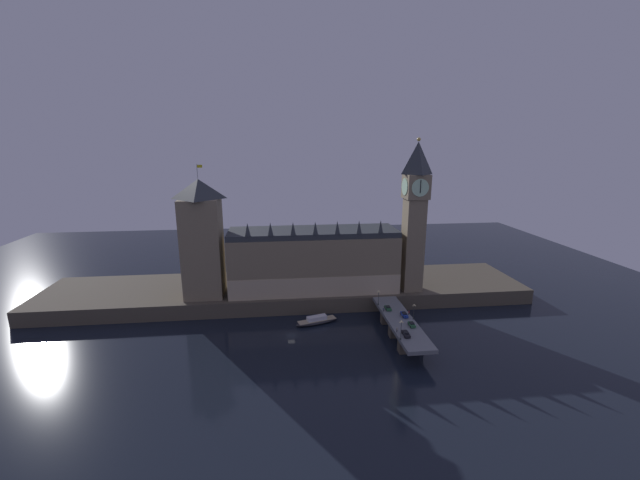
{
  "coord_description": "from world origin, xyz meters",
  "views": [
    {
      "loc": [
        -4.34,
        -136.06,
        70.73
      ],
      "look_at": [
        13.2,
        20.0,
        32.16
      ],
      "focal_mm": 22.0,
      "sensor_mm": 36.0,
      "label": 1
    }
  ],
  "objects_px": {
    "street_lamp_mid": "(414,310)",
    "street_lamp_near": "(401,328)",
    "victoria_tower": "(202,238)",
    "clock_tower": "(415,212)",
    "car_southbound_trail": "(404,315)",
    "boat_upstream": "(317,321)",
    "car_northbound_trail": "(406,334)",
    "car_southbound_lead": "(412,324)",
    "pedestrian_mid_walk": "(409,313)",
    "car_northbound_lead": "(388,308)",
    "street_lamp_far": "(379,296)",
    "pedestrian_far_rail": "(384,309)",
    "pedestrian_near_rail": "(397,330)"
  },
  "relations": [
    {
      "from": "car_northbound_lead",
      "to": "car_southbound_lead",
      "type": "height_order",
      "value": "car_southbound_lead"
    },
    {
      "from": "car_northbound_lead",
      "to": "pedestrian_mid_walk",
      "type": "bearing_deg",
      "value": -40.28
    },
    {
      "from": "pedestrian_far_rail",
      "to": "street_lamp_mid",
      "type": "relative_size",
      "value": 0.28
    },
    {
      "from": "car_northbound_trail",
      "to": "pedestrian_far_rail",
      "type": "relative_size",
      "value": 2.8
    },
    {
      "from": "clock_tower",
      "to": "victoria_tower",
      "type": "xyz_separation_m",
      "value": [
        -91.01,
        3.83,
        -10.06
      ]
    },
    {
      "from": "clock_tower",
      "to": "street_lamp_mid",
      "type": "distance_m",
      "value": 44.9
    },
    {
      "from": "clock_tower",
      "to": "car_northbound_trail",
      "type": "distance_m",
      "value": 57.55
    },
    {
      "from": "street_lamp_near",
      "to": "street_lamp_mid",
      "type": "bearing_deg",
      "value": 56.7
    },
    {
      "from": "car_southbound_trail",
      "to": "street_lamp_far",
      "type": "distance_m",
      "value": 14.16
    },
    {
      "from": "car_southbound_lead",
      "to": "pedestrian_mid_walk",
      "type": "relative_size",
      "value": 2.36
    },
    {
      "from": "victoria_tower",
      "to": "street_lamp_near",
      "type": "bearing_deg",
      "value": -34.33
    },
    {
      "from": "car_southbound_lead",
      "to": "boat_upstream",
      "type": "relative_size",
      "value": 0.21
    },
    {
      "from": "victoria_tower",
      "to": "car_northbound_trail",
      "type": "xyz_separation_m",
      "value": [
        74.63,
        -46.86,
        -24.46
      ]
    },
    {
      "from": "car_southbound_lead",
      "to": "street_lamp_mid",
      "type": "xyz_separation_m",
      "value": [
        2.62,
        5.55,
        3.11
      ]
    },
    {
      "from": "pedestrian_far_rail",
      "to": "street_lamp_mid",
      "type": "distance_m",
      "value": 12.67
    },
    {
      "from": "street_lamp_near",
      "to": "street_lamp_far",
      "type": "bearing_deg",
      "value": 90.0
    },
    {
      "from": "victoria_tower",
      "to": "pedestrian_near_rail",
      "type": "height_order",
      "value": "victoria_tower"
    },
    {
      "from": "car_southbound_lead",
      "to": "pedestrian_near_rail",
      "type": "height_order",
      "value": "pedestrian_near_rail"
    },
    {
      "from": "car_southbound_lead",
      "to": "street_lamp_far",
      "type": "xyz_separation_m",
      "value": [
        -7.05,
        20.27,
        3.2
      ]
    },
    {
      "from": "car_northbound_lead",
      "to": "boat_upstream",
      "type": "xyz_separation_m",
      "value": [
        -27.95,
        4.47,
        -6.17
      ]
    },
    {
      "from": "clock_tower",
      "to": "car_northbound_lead",
      "type": "xyz_separation_m",
      "value": [
        -16.38,
        -20.9,
        -34.59
      ]
    },
    {
      "from": "victoria_tower",
      "to": "car_southbound_trail",
      "type": "xyz_separation_m",
      "value": [
        79.07,
        -31.61,
        -24.48
      ]
    },
    {
      "from": "car_northbound_lead",
      "to": "car_northbound_trail",
      "type": "bearing_deg",
      "value": -90.0
    },
    {
      "from": "pedestrian_far_rail",
      "to": "street_lamp_near",
      "type": "height_order",
      "value": "street_lamp_near"
    },
    {
      "from": "car_southbound_trail",
      "to": "car_southbound_lead",
      "type": "bearing_deg",
      "value": -90.0
    },
    {
      "from": "car_southbound_lead",
      "to": "street_lamp_near",
      "type": "distance_m",
      "value": 12.12
    },
    {
      "from": "pedestrian_mid_walk",
      "to": "clock_tower",
      "type": "bearing_deg",
      "value": 69.88
    },
    {
      "from": "car_southbound_trail",
      "to": "pedestrian_mid_walk",
      "type": "relative_size",
      "value": 2.74
    },
    {
      "from": "car_northbound_lead",
      "to": "car_southbound_trail",
      "type": "distance_m",
      "value": 8.19
    },
    {
      "from": "victoria_tower",
      "to": "car_southbound_trail",
      "type": "height_order",
      "value": "victoria_tower"
    },
    {
      "from": "car_northbound_lead",
      "to": "boat_upstream",
      "type": "relative_size",
      "value": 0.23
    },
    {
      "from": "victoria_tower",
      "to": "pedestrian_far_rail",
      "type": "relative_size",
      "value": 33.54
    },
    {
      "from": "car_southbound_trail",
      "to": "pedestrian_far_rail",
      "type": "height_order",
      "value": "pedestrian_far_rail"
    },
    {
      "from": "street_lamp_mid",
      "to": "boat_upstream",
      "type": "bearing_deg",
      "value": 157.9
    },
    {
      "from": "street_lamp_mid",
      "to": "street_lamp_near",
      "type": "bearing_deg",
      "value": -123.3
    },
    {
      "from": "clock_tower",
      "to": "car_southbound_lead",
      "type": "bearing_deg",
      "value": -108.26
    },
    {
      "from": "victoria_tower",
      "to": "car_southbound_lead",
      "type": "relative_size",
      "value": 14.22
    },
    {
      "from": "clock_tower",
      "to": "pedestrian_near_rail",
      "type": "xyz_separation_m",
      "value": [
        -18.6,
        -40.0,
        -34.34
      ]
    },
    {
      "from": "clock_tower",
      "to": "car_northbound_lead",
      "type": "distance_m",
      "value": 43.61
    },
    {
      "from": "victoria_tower",
      "to": "pedestrian_near_rail",
      "type": "bearing_deg",
      "value": -31.18
    },
    {
      "from": "car_northbound_lead",
      "to": "car_southbound_trail",
      "type": "xyz_separation_m",
      "value": [
        4.44,
        -6.88,
        0.05
      ]
    },
    {
      "from": "street_lamp_near",
      "to": "car_northbound_lead",
      "type": "bearing_deg",
      "value": 83.89
    },
    {
      "from": "clock_tower",
      "to": "pedestrian_mid_walk",
      "type": "xyz_separation_m",
      "value": [
        -9.73,
        -26.54,
        -34.37
      ]
    },
    {
      "from": "street_lamp_far",
      "to": "boat_upstream",
      "type": "height_order",
      "value": "street_lamp_far"
    },
    {
      "from": "car_southbound_lead",
      "to": "victoria_tower",
      "type": "bearing_deg",
      "value": 153.15
    },
    {
      "from": "car_northbound_lead",
      "to": "pedestrian_mid_walk",
      "type": "height_order",
      "value": "pedestrian_mid_walk"
    },
    {
      "from": "car_northbound_trail",
      "to": "car_southbound_lead",
      "type": "xyz_separation_m",
      "value": [
        4.44,
        6.84,
        -0.05
      ]
    },
    {
      "from": "car_southbound_trail",
      "to": "boat_upstream",
      "type": "xyz_separation_m",
      "value": [
        -32.39,
        11.36,
        -6.23
      ]
    },
    {
      "from": "street_lamp_mid",
      "to": "car_southbound_lead",
      "type": "bearing_deg",
      "value": -115.24
    },
    {
      "from": "clock_tower",
      "to": "street_lamp_near",
      "type": "relative_size",
      "value": 9.71
    }
  ]
}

